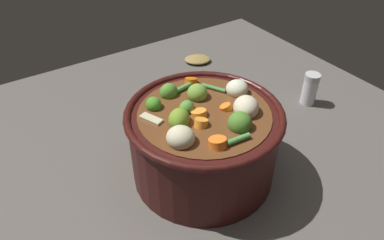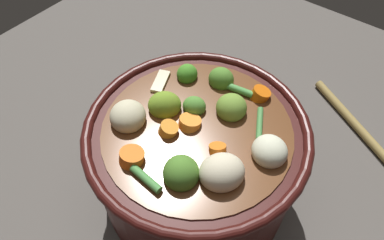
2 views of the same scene
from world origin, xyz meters
TOP-DOWN VIEW (x-y plane):
  - ground_plane at (0.00, 0.00)m, footprint 1.10×1.10m
  - cooking_pot at (0.00, -0.00)m, footprint 0.28×0.28m

SIDE VIEW (x-z plane):
  - ground_plane at x=0.00m, z-range 0.00..0.00m
  - cooking_pot at x=0.00m, z-range -0.01..0.16m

